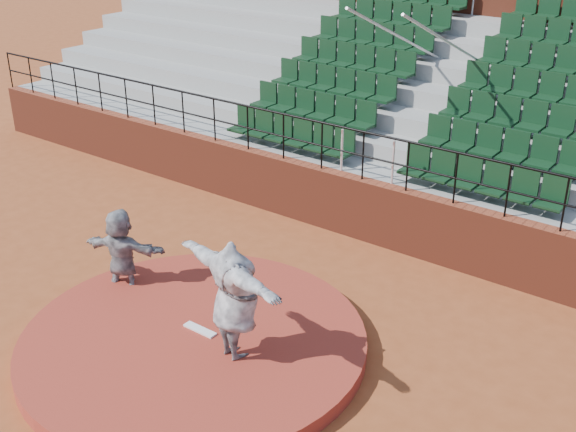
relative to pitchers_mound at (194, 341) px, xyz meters
The scene contains 9 objects.
ground 0.12m from the pitchers_mound, ahead, with size 90.00×90.00×0.00m, color brown.
pitchers_mound is the anchor object (origin of this frame).
pitching_rubber 0.21m from the pitchers_mound, 90.00° to the left, with size 0.60×0.15×0.03m, color white.
boundary_wall 5.03m from the pitchers_mound, 90.00° to the left, with size 24.00×0.30×1.30m, color maroon.
wall_railing 5.35m from the pitchers_mound, 90.00° to the left, with size 24.04×0.05×1.03m.
seating_deck 8.75m from the pitchers_mound, 90.00° to the left, with size 24.00×5.97×4.63m.
press_box_facade 13.06m from the pitchers_mound, 90.00° to the left, with size 24.00×3.00×7.10m, color maroon.
pitcher 1.41m from the pitchers_mound, ahead, with size 2.38×0.65×1.93m, color black.
fielder 2.33m from the pitchers_mound, 167.25° to the left, with size 1.53×0.49×1.65m, color black.
Camera 1 is at (6.96, -6.75, 6.78)m, focal length 45.00 mm.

